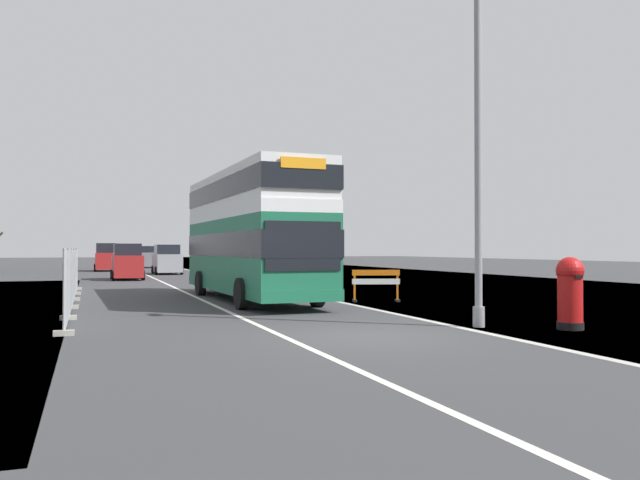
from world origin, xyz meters
The scene contains 10 objects.
ground centered at (0.60, 0.13, -0.05)m, with size 140.00×280.00×0.10m.
double_decker_bus centered at (-0.03, 10.54, 2.51)m, with size 3.09×11.60×4.71m.
lamppost_foreground centered at (3.27, 0.54, 4.02)m, with size 0.29×0.70×8.51m.
red_pillar_postbox centered at (5.04, -0.60, 0.94)m, with size 0.65×0.65×1.72m.
roadworks_barrier centered at (4.08, 8.37, 0.73)m, with size 1.75×0.90×1.15m.
construction_site_fence centered at (-6.24, 10.72, 0.92)m, with size 0.44×17.20×1.93m.
car_oncoming_near centered at (-3.48, 28.89, 1.05)m, with size 1.92×4.09×2.23m.
car_receding_mid centered at (-0.15, 37.17, 1.05)m, with size 2.03×4.40×2.22m.
car_receding_far centered at (-4.35, 45.74, 1.11)m, with size 1.90×4.32×2.39m.
car_far_side centered at (-0.19, 54.88, 1.03)m, with size 1.93×3.80×2.18m.
Camera 1 is at (-5.73, -13.21, 1.92)m, focal length 36.65 mm.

